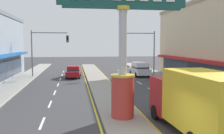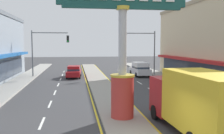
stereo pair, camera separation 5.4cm
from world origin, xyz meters
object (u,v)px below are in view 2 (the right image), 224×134
district_sign (123,54)px  suv_near_left_lane (140,69)px  traffic_light_left_side (46,45)px  traffic_light_right_side (142,45)px  box_truck_far_right_lane (196,101)px  sedan_near_right_lane (74,72)px

district_sign → suv_near_left_lane: (6.19, 19.16, -2.83)m
district_sign → traffic_light_left_side: district_sign is taller
district_sign → traffic_light_left_side: 20.61m
traffic_light_left_side → suv_near_left_lane: size_ratio=1.33×
traffic_light_right_side → box_truck_far_right_lane: 22.64m
traffic_light_right_side → sedan_near_right_lane: size_ratio=1.41×
traffic_light_left_side → sedan_near_right_lane: (3.59, -0.55, -3.46)m
sedan_near_right_lane → box_truck_far_right_lane: box_truck_far_right_lane is taller
suv_near_left_lane → sedan_near_right_lane: bearing=-179.1°
traffic_light_left_side → sedan_near_right_lane: traffic_light_left_side is taller
traffic_light_left_side → traffic_light_right_side: (12.95, -0.41, 0.00)m
traffic_light_left_side → sedan_near_right_lane: size_ratio=1.41×
district_sign → box_truck_far_right_lane: bearing=-46.1°
district_sign → suv_near_left_lane: bearing=72.1°
traffic_light_right_side → suv_near_left_lane: 3.27m
suv_near_left_lane → district_sign: bearing=-107.9°
district_sign → traffic_light_left_side: (-6.48, 19.56, 0.43)m
sedan_near_right_lane → box_truck_far_right_lane: 22.85m
traffic_light_right_side → box_truck_far_right_lane: size_ratio=0.89×
district_sign → suv_near_left_lane: 20.33m
sedan_near_right_lane → suv_near_left_lane: suv_near_left_lane is taller
sedan_near_right_lane → box_truck_far_right_lane: size_ratio=0.63×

